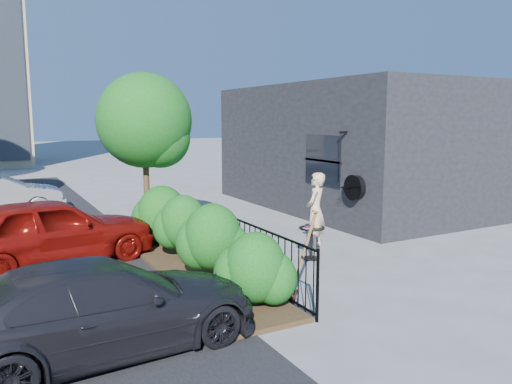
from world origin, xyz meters
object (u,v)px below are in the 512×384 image
cafe_table (312,237)px  shovel (302,262)px  patio_tree (148,126)px  car_red (51,231)px  car_darkgrey (102,307)px  woman (316,211)px

cafe_table → shovel: bearing=-128.6°
patio_tree → shovel: 5.49m
patio_tree → cafe_table: bearing=-49.5°
car_red → car_darkgrey: size_ratio=1.00×
woman → car_darkgrey: (-5.36, -2.94, -0.27)m
woman → shovel: (-2.19, -2.71, -0.20)m
cafe_table → car_red: (-4.86, 2.23, 0.23)m
car_darkgrey → woman: bearing=-66.0°
cafe_table → car_darkgrey: bearing=-155.0°
cafe_table → car_darkgrey: size_ratio=0.18×
cafe_table → car_red: size_ratio=0.18×
patio_tree → woman: patio_tree is taller
patio_tree → car_red: patio_tree is taller
cafe_table → car_darkgrey: 5.25m
cafe_table → shovel: shovel is taller
car_darkgrey → car_red: bearing=-3.4°
car_red → car_darkgrey: (0.10, -4.44, -0.10)m
shovel → cafe_table: bearing=51.4°
woman → car_darkgrey: 6.12m
patio_tree → woman: 4.33m
cafe_table → car_red: 5.35m
patio_tree → woman: (3.16, -2.27, -1.89)m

